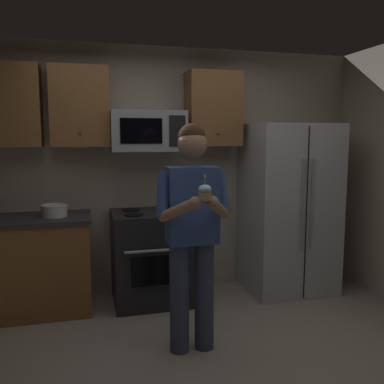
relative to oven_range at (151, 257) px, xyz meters
The scene contains 10 objects.
ground_plane 1.44m from the oven_range, 83.70° to the right, with size 6.00×6.00×0.00m, color #9E9384.
wall_back 0.94m from the oven_range, 69.02° to the left, with size 4.40×0.10×2.60m, color #B7AD99.
oven_range is the anchor object (origin of this frame).
microwave 1.26m from the oven_range, 89.98° to the left, with size 0.74×0.41×0.40m.
refrigerator 1.56m from the oven_range, ahead, with size 0.90×0.75×1.80m.
cabinet_row_upper 1.60m from the oven_range, 163.43° to the left, with size 2.78×0.36×0.76m.
counter_left 1.30m from the oven_range, behind, with size 1.44×0.66×0.92m.
bowl_large_white 1.05m from the oven_range, behind, with size 0.24×0.24×0.11m.
person 1.21m from the oven_range, 82.13° to the right, with size 0.60×0.48×1.76m.
cupcake 1.64m from the oven_range, 83.96° to the right, with size 0.09×0.09×0.17m.
Camera 1 is at (-0.79, -2.72, 1.65)m, focal length 39.14 mm.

